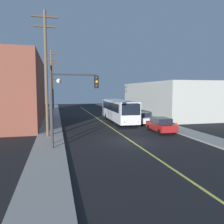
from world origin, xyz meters
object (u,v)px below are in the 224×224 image
at_px(city_bus, 119,110).
at_px(utility_pole_near, 46,69).
at_px(traffic_signal_left_corner, 72,95).
at_px(street_lamp_left, 53,101).
at_px(parked_car_white, 142,118).
at_px(utility_pole_far, 53,83).
at_px(parked_car_red, 161,125).
at_px(utility_pole_mid, 52,81).
at_px(fire_hydrant, 176,125).

relative_size(city_bus, utility_pole_near, 1.02).
distance_m(city_bus, traffic_signal_left_corner, 16.00).
height_order(traffic_signal_left_corner, street_lamp_left, traffic_signal_left_corner).
bearing_deg(parked_car_white, traffic_signal_left_corner, -131.92).
relative_size(utility_pole_near, traffic_signal_left_corner, 2.00).
bearing_deg(utility_pole_far, traffic_signal_left_corner, -87.43).
height_order(utility_pole_far, street_lamp_left, utility_pole_far).
distance_m(parked_car_white, street_lamp_left, 15.73).
relative_size(city_bus, street_lamp_left, 2.22).
height_order(parked_car_white, street_lamp_left, street_lamp_left).
distance_m(utility_pole_far, street_lamp_left, 39.46).
relative_size(parked_car_red, utility_pole_near, 0.37).
height_order(utility_pole_near, utility_pole_mid, utility_pole_near).
distance_m(parked_car_white, utility_pole_mid, 15.42).
height_order(parked_car_red, traffic_signal_left_corner, traffic_signal_left_corner).
height_order(parked_car_red, utility_pole_far, utility_pole_far).
bearing_deg(street_lamp_left, parked_car_white, 40.54).
relative_size(utility_pole_mid, traffic_signal_left_corner, 1.79).
relative_size(utility_pole_mid, fire_hydrant, 12.79).
xyz_separation_m(parked_car_white, fire_hydrant, (1.93, -5.84, -0.26)).
bearing_deg(parked_car_white, parked_car_red, -92.73).
bearing_deg(utility_pole_far, fire_hydrant, -68.15).
distance_m(city_bus, street_lamp_left, 15.45).
height_order(street_lamp_left, fire_hydrant, street_lamp_left).
height_order(traffic_signal_left_corner, fire_hydrant, traffic_signal_left_corner).
relative_size(utility_pole_mid, utility_pole_far, 0.91).
bearing_deg(city_bus, utility_pole_near, -137.57).
distance_m(city_bus, parked_car_red, 9.20).
distance_m(parked_car_red, utility_pole_mid, 19.40).
bearing_deg(traffic_signal_left_corner, utility_pole_near, 112.44).
relative_size(parked_car_red, utility_pole_far, 0.38).
bearing_deg(utility_pole_mid, parked_car_red, -50.84).
xyz_separation_m(parked_car_white, traffic_signal_left_corner, (-10.33, -11.51, 3.46)).
bearing_deg(utility_pole_mid, fire_hydrant, -44.59).
bearing_deg(fire_hydrant, traffic_signal_left_corner, -155.18).
bearing_deg(city_bus, utility_pole_mid, 148.91).
xyz_separation_m(city_bus, street_lamp_left, (-9.03, -12.39, 1.92)).
xyz_separation_m(parked_car_white, street_lamp_left, (-11.75, -10.05, 2.90)).
height_order(utility_pole_near, street_lamp_left, utility_pole_near).
xyz_separation_m(traffic_signal_left_corner, street_lamp_left, (-1.42, 1.46, -0.56)).
relative_size(utility_pole_near, fire_hydrant, 14.26).
relative_size(traffic_signal_left_corner, fire_hydrant, 7.14).
bearing_deg(utility_pole_far, street_lamp_left, -89.40).
bearing_deg(utility_pole_far, utility_pole_near, -90.38).
height_order(utility_pole_near, fire_hydrant, utility_pole_near).
height_order(parked_car_white, traffic_signal_left_corner, traffic_signal_left_corner).
xyz_separation_m(city_bus, utility_pole_far, (-9.44, 26.97, 4.74)).
bearing_deg(parked_car_red, utility_pole_mid, 129.16).
bearing_deg(utility_pole_far, parked_car_white, -67.46).
distance_m(utility_pole_far, fire_hydrant, 38.33).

